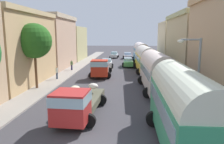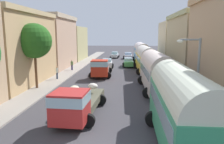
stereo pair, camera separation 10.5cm
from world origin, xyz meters
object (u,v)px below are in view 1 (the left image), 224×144
object	(u,v)px
parked_bus_3	(141,52)
pedestrian_1	(72,65)
car_3	(127,56)
cargo_truck_0	(78,102)
car_1	(114,55)
parked_bus_1	(156,70)
parked_bus_2	(145,58)
car_0	(107,63)
pedestrian_0	(57,72)
streetlamp_near	(195,72)
parked_bus_0	(184,105)
car_2	(128,62)
cargo_truck_1	(100,68)

from	to	relation	value
parked_bus_3	pedestrian_1	world-z (taller)	parked_bus_3
parked_bus_3	car_3	bearing A→B (deg)	110.15
cargo_truck_0	car_3	size ratio (longest dim) A/B	1.77
car_1	parked_bus_1	bearing A→B (deg)	-78.62
parked_bus_2	car_0	world-z (taller)	parked_bus_2
parked_bus_1	pedestrian_0	size ratio (longest dim) A/B	5.07
parked_bus_2	pedestrian_0	xyz separation A→B (m)	(-11.80, -7.08, -1.15)
car_3	streetlamp_near	distance (m)	38.47
cargo_truck_0	parked_bus_2	bearing A→B (deg)	72.83
parked_bus_0	parked_bus_2	xyz separation A→B (m)	(-0.13, 23.23, -0.12)
car_3	pedestrian_1	distance (m)	20.52
car_1	car_2	xyz separation A→B (m)	(3.46, -14.80, 0.05)
pedestrian_0	cargo_truck_0	bearing A→B (deg)	-65.91
pedestrian_0	cargo_truck_1	bearing A→B (deg)	23.91
cargo_truck_1	streetlamp_near	xyz separation A→B (m)	(8.20, -14.80, 2.06)
car_3	parked_bus_1	bearing A→B (deg)	-84.17
car_1	cargo_truck_0	bearing A→B (deg)	-90.00
cargo_truck_1	car_3	world-z (taller)	cargo_truck_1
streetlamp_near	car_2	bearing A→B (deg)	99.98
cargo_truck_0	car_1	xyz separation A→B (m)	(-0.00, 40.00, -0.49)
parked_bus_0	cargo_truck_0	world-z (taller)	parked_bus_0
cargo_truck_1	car_0	xyz separation A→B (m)	(0.04, 8.68, -0.53)
cargo_truck_0	pedestrian_0	size ratio (longest dim) A/B	4.19
car_0	parked_bus_2	bearing A→B (deg)	-31.65
car_2	car_3	size ratio (longest dim) A/B	1.03
parked_bus_1	car_0	world-z (taller)	parked_bus_1
pedestrian_1	streetlamp_near	world-z (taller)	streetlamp_near
parked_bus_0	car_2	bearing A→B (deg)	95.57
parked_bus_0	streetlamp_near	xyz separation A→B (m)	(1.59, 3.72, 1.07)
parked_bus_0	cargo_truck_1	distance (m)	19.69
streetlamp_near	parked_bus_1	bearing A→B (deg)	100.34
car_3	pedestrian_1	bearing A→B (deg)	-115.76
car_0	parked_bus_1	bearing A→B (deg)	-66.57
parked_bus_1	car_1	world-z (taller)	parked_bus_1
car_2	parked_bus_0	bearing A→B (deg)	-84.43
car_3	car_0	bearing A→B (deg)	-103.89
parked_bus_1	car_2	size ratio (longest dim) A/B	2.08
parked_bus_1	pedestrian_0	distance (m)	12.89
parked_bus_1	car_2	world-z (taller)	parked_bus_1
cargo_truck_1	streetlamp_near	world-z (taller)	streetlamp_near
cargo_truck_0	car_3	world-z (taller)	cargo_truck_0
car_2	car_3	world-z (taller)	car_2
car_2	pedestrian_0	bearing A→B (deg)	-126.19
parked_bus_2	car_1	size ratio (longest dim) A/B	2.28
cargo_truck_0	streetlamp_near	world-z (taller)	streetlamp_near
parked_bus_0	streetlamp_near	bearing A→B (deg)	66.81
cargo_truck_1	pedestrian_0	size ratio (longest dim) A/B	3.92
parked_bus_3	streetlamp_near	world-z (taller)	streetlamp_near
parked_bus_3	cargo_truck_0	xyz separation A→B (m)	(-6.04, -30.94, -1.03)
parked_bus_0	parked_bus_2	size ratio (longest dim) A/B	0.91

